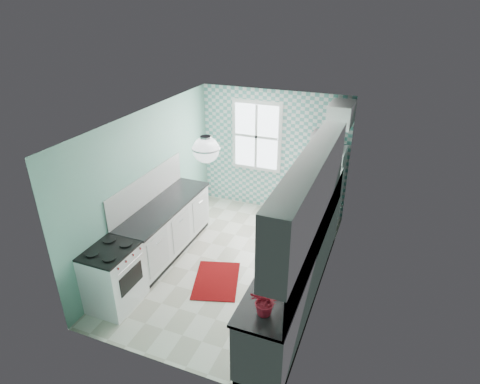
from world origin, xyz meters
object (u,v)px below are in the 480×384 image
at_px(fridge, 322,189).
at_px(microwave, 327,141).
at_px(sink, 312,218).
at_px(ceiling_light, 206,150).
at_px(fruit_bowl, 276,289).
at_px(stove, 114,276).
at_px(potted_plant, 266,301).

relative_size(fridge, microwave, 2.97).
bearing_deg(sink, microwave, 93.12).
relative_size(sink, microwave, 0.99).
xyz_separation_m(ceiling_light, sink, (1.20, 1.21, -1.39)).
distance_m(fruit_bowl, microwave, 3.39).
distance_m(fridge, fruit_bowl, 3.30).
bearing_deg(fruit_bowl, sink, 89.87).
bearing_deg(stove, fridge, 51.20).
xyz_separation_m(ceiling_light, potted_plant, (1.20, -1.09, -1.21)).
height_order(stove, sink, sink).
relative_size(fruit_bowl, microwave, 0.43).
relative_size(ceiling_light, stove, 0.38).
distance_m(stove, fruit_bowl, 2.45).
height_order(fridge, potted_plant, fridge).
height_order(potted_plant, microwave, microwave).
bearing_deg(ceiling_light, sink, 45.13).
bearing_deg(microwave, stove, 58.19).
bearing_deg(sink, potted_plant, -90.82).
bearing_deg(potted_plant, ceiling_light, 137.81).
relative_size(stove, potted_plant, 2.60).
distance_m(sink, potted_plant, 2.30).
height_order(stove, fruit_bowl, fruit_bowl).
xyz_separation_m(fruit_bowl, potted_plant, (0.00, -0.41, 0.15)).
bearing_deg(potted_plant, microwave, 91.39).
relative_size(ceiling_light, microwave, 0.65).
height_order(ceiling_light, sink, ceiling_light).
bearing_deg(ceiling_light, potted_plant, -42.19).
relative_size(fridge, sink, 3.00).
xyz_separation_m(potted_plant, microwave, (-0.09, 3.71, 0.63)).
height_order(ceiling_light, potted_plant, ceiling_light).
bearing_deg(sink, ceiling_light, -135.59).
xyz_separation_m(ceiling_light, microwave, (1.11, 2.62, -0.58)).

